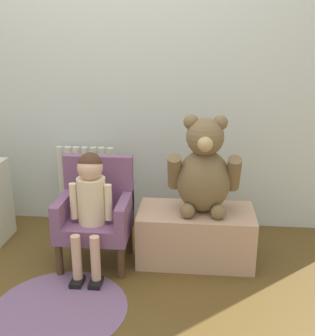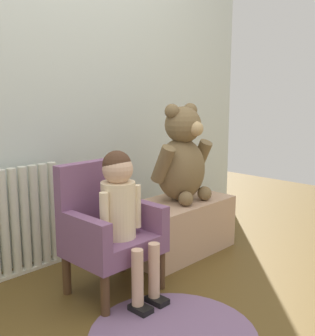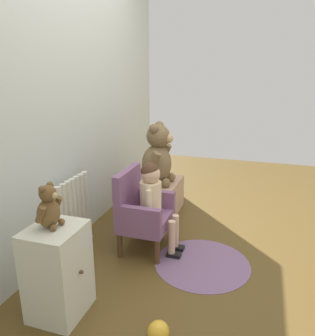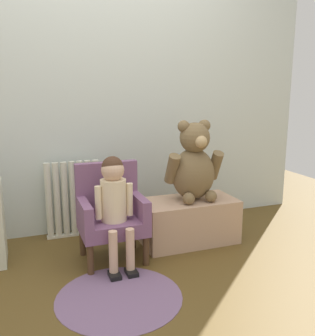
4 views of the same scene
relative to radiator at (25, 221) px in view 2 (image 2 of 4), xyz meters
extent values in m
plane|color=brown|center=(0.22, -0.98, -0.30)|extent=(6.00, 6.00, 0.00)
cube|color=silver|center=(0.22, 0.12, 0.90)|extent=(3.80, 0.05, 2.40)
cylinder|color=silver|center=(-0.12, 0.00, 0.01)|extent=(0.05, 0.05, 0.59)
cylinder|color=silver|center=(-0.06, 0.00, 0.01)|extent=(0.05, 0.05, 0.59)
cylinder|color=silver|center=(0.00, 0.00, 0.01)|extent=(0.05, 0.05, 0.59)
cylinder|color=silver|center=(0.06, 0.00, 0.01)|extent=(0.05, 0.05, 0.59)
cylinder|color=silver|center=(0.12, 0.00, 0.01)|extent=(0.05, 0.05, 0.59)
cylinder|color=silver|center=(0.19, 0.00, 0.01)|extent=(0.05, 0.05, 0.59)
cube|color=silver|center=(0.00, 0.00, -0.29)|extent=(0.43, 0.05, 0.02)
cube|color=#794F74|center=(0.19, -0.54, -0.05)|extent=(0.44, 0.37, 0.10)
cube|color=#794F74|center=(0.19, -0.38, 0.18)|extent=(0.44, 0.06, 0.36)
cube|color=#794F74|center=(0.00, -0.54, 0.07)|extent=(0.06, 0.37, 0.14)
cube|color=#794F74|center=(0.38, -0.54, 0.07)|extent=(0.06, 0.37, 0.14)
cylinder|color=#4C331E|center=(0.00, -0.69, -0.20)|extent=(0.04, 0.04, 0.20)
cylinder|color=#4C331E|center=(0.37, -0.69, -0.20)|extent=(0.04, 0.04, 0.20)
cylinder|color=#4C331E|center=(0.00, -0.39, -0.20)|extent=(0.04, 0.04, 0.20)
cylinder|color=#4C331E|center=(0.37, -0.39, -0.20)|extent=(0.04, 0.04, 0.20)
cylinder|color=beige|center=(0.19, -0.58, 0.14)|extent=(0.17, 0.17, 0.28)
sphere|color=#D8AD8E|center=(0.19, -0.58, 0.34)|extent=(0.15, 0.15, 0.15)
sphere|color=#472D1E|center=(0.19, -0.57, 0.36)|extent=(0.14, 0.14, 0.14)
cylinder|color=#D8AD8E|center=(0.13, -0.77, -0.14)|extent=(0.06, 0.06, 0.27)
cube|color=black|center=(0.13, -0.79, -0.29)|extent=(0.07, 0.11, 0.03)
cylinder|color=#D8AD8E|center=(0.24, -0.77, -0.14)|extent=(0.06, 0.06, 0.27)
cube|color=black|center=(0.24, -0.79, -0.29)|extent=(0.07, 0.11, 0.03)
cylinder|color=beige|center=(0.08, -0.60, 0.14)|extent=(0.04, 0.04, 0.22)
cylinder|color=beige|center=(0.29, -0.60, 0.14)|extent=(0.04, 0.04, 0.22)
cube|color=tan|center=(0.81, -0.43, -0.13)|extent=(0.72, 0.38, 0.33)
ellipsoid|color=brown|center=(0.85, -0.41, 0.23)|extent=(0.33, 0.28, 0.39)
sphere|color=brown|center=(0.85, -0.43, 0.51)|extent=(0.22, 0.22, 0.22)
sphere|color=tan|center=(0.85, -0.53, 0.49)|extent=(0.09, 0.09, 0.09)
sphere|color=brown|center=(0.76, -0.41, 0.59)|extent=(0.09, 0.09, 0.09)
sphere|color=brown|center=(0.93, -0.41, 0.59)|extent=(0.09, 0.09, 0.09)
cylinder|color=brown|center=(0.67, -0.43, 0.29)|extent=(0.08, 0.17, 0.24)
cylinder|color=brown|center=(1.03, -0.43, 0.29)|extent=(0.08, 0.17, 0.24)
sphere|color=brown|center=(0.76, -0.53, 0.08)|extent=(0.09, 0.09, 0.09)
sphere|color=brown|center=(0.94, -0.53, 0.08)|extent=(0.09, 0.09, 0.09)
cylinder|color=slate|center=(0.10, -1.02, -0.30)|extent=(0.72, 0.72, 0.01)
camera|label=1|loc=(0.80, -2.85, 1.10)|focal=45.00mm
camera|label=2|loc=(-1.12, -2.09, 0.73)|focal=45.00mm
camera|label=3|loc=(-2.07, -1.36, 1.11)|focal=35.00mm
camera|label=4|loc=(-0.36, -2.90, 0.87)|focal=40.00mm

